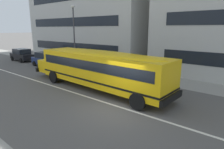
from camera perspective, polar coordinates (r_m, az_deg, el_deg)
ground_plane at (r=10.86m, az=2.66°, el=-9.79°), size 400.00×400.00×0.00m
sidewalk_far at (r=16.77m, az=17.15°, el=-1.91°), size 120.00×3.00×0.01m
lane_centreline at (r=10.86m, az=2.66°, el=-9.78°), size 110.00×0.16×0.01m
school_bus at (r=13.70m, az=-4.42°, el=2.41°), size 12.61×3.28×2.80m
parked_car_black_end_of_row at (r=28.76m, az=-25.19°, el=5.37°), size 3.93×1.93×1.64m
parked_car_dark_blue_by_hydrant at (r=23.52m, az=-18.99°, el=4.37°), size 3.92×1.92×1.64m
street_lamp at (r=22.43m, az=-11.32°, el=13.34°), size 0.44×0.44×6.80m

